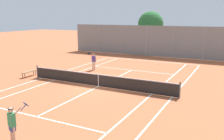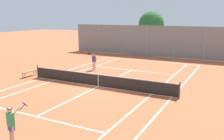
{
  "view_description": "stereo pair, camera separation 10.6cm",
  "coord_description": "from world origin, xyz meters",
  "px_view_note": "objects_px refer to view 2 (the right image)",
  "views": [
    {
      "loc": [
        9.0,
        -15.44,
        5.12
      ],
      "look_at": [
        0.37,
        1.5,
        1.0
      ],
      "focal_mm": 40.0,
      "sensor_mm": 36.0,
      "label": 1
    },
    {
      "loc": [
        9.09,
        -15.39,
        5.12
      ],
      "look_at": [
        0.37,
        1.5,
        1.0
      ],
      "focal_mm": 40.0,
      "sensor_mm": 36.0,
      "label": 2
    }
  ],
  "objects_px": {
    "player_far_left": "(94,61)",
    "courtside_bench": "(29,72)",
    "loose_tennis_ball_1": "(156,68)",
    "player_near_side": "(11,123)",
    "loose_tennis_ball_0": "(40,88)",
    "tennis_net": "(98,80)",
    "tree_behind_left": "(152,25)"
  },
  "relations": [
    {
      "from": "loose_tennis_ball_1",
      "to": "loose_tennis_ball_0",
      "type": "bearing_deg",
      "value": -116.96
    },
    {
      "from": "courtside_bench",
      "to": "tree_behind_left",
      "type": "relative_size",
      "value": 0.26
    },
    {
      "from": "courtside_bench",
      "to": "tree_behind_left",
      "type": "distance_m",
      "value": 19.36
    },
    {
      "from": "loose_tennis_ball_0",
      "to": "loose_tennis_ball_1",
      "type": "relative_size",
      "value": 1.0
    },
    {
      "from": "tennis_net",
      "to": "courtside_bench",
      "type": "bearing_deg",
      "value": 180.0
    },
    {
      "from": "tennis_net",
      "to": "player_near_side",
      "type": "bearing_deg",
      "value": -82.19
    },
    {
      "from": "tree_behind_left",
      "to": "courtside_bench",
      "type": "bearing_deg",
      "value": -104.43
    },
    {
      "from": "tennis_net",
      "to": "loose_tennis_ball_1",
      "type": "relative_size",
      "value": 181.82
    },
    {
      "from": "tennis_net",
      "to": "player_near_side",
      "type": "relative_size",
      "value": 6.76
    },
    {
      "from": "player_far_left",
      "to": "courtside_bench",
      "type": "bearing_deg",
      "value": -126.71
    },
    {
      "from": "tennis_net",
      "to": "courtside_bench",
      "type": "height_order",
      "value": "tennis_net"
    },
    {
      "from": "player_near_side",
      "to": "loose_tennis_ball_0",
      "type": "xyz_separation_m",
      "value": [
        -4.76,
        6.6,
        -0.89
      ]
    },
    {
      "from": "tennis_net",
      "to": "tree_behind_left",
      "type": "relative_size",
      "value": 2.07
    },
    {
      "from": "loose_tennis_ball_1",
      "to": "player_far_left",
      "type": "bearing_deg",
      "value": -146.79
    },
    {
      "from": "tennis_net",
      "to": "courtside_bench",
      "type": "xyz_separation_m",
      "value": [
        -6.9,
        0.0,
        -0.1
      ]
    },
    {
      "from": "tennis_net",
      "to": "tree_behind_left",
      "type": "distance_m",
      "value": 18.88
    },
    {
      "from": "player_near_side",
      "to": "player_far_left",
      "type": "distance_m",
      "value": 14.53
    },
    {
      "from": "player_near_side",
      "to": "player_far_left",
      "type": "xyz_separation_m",
      "value": [
        -4.54,
        13.8,
        0.0
      ]
    },
    {
      "from": "player_far_left",
      "to": "loose_tennis_ball_1",
      "type": "distance_m",
      "value": 6.24
    },
    {
      "from": "tree_behind_left",
      "to": "loose_tennis_ball_1",
      "type": "bearing_deg",
      "value": -68.6
    },
    {
      "from": "player_far_left",
      "to": "courtside_bench",
      "type": "relative_size",
      "value": 1.18
    },
    {
      "from": "loose_tennis_ball_0",
      "to": "tree_behind_left",
      "type": "distance_m",
      "value": 21.23
    },
    {
      "from": "player_far_left",
      "to": "courtside_bench",
      "type": "xyz_separation_m",
      "value": [
        -3.59,
        -4.81,
        -0.52
      ]
    },
    {
      "from": "loose_tennis_ball_1",
      "to": "tree_behind_left",
      "type": "distance_m",
      "value": 11.67
    },
    {
      "from": "player_near_side",
      "to": "loose_tennis_ball_1",
      "type": "height_order",
      "value": "player_near_side"
    },
    {
      "from": "loose_tennis_ball_1",
      "to": "courtside_bench",
      "type": "relative_size",
      "value": 0.04
    },
    {
      "from": "loose_tennis_ball_1",
      "to": "tree_behind_left",
      "type": "height_order",
      "value": "tree_behind_left"
    },
    {
      "from": "player_near_side",
      "to": "loose_tennis_ball_0",
      "type": "relative_size",
      "value": 26.88
    },
    {
      "from": "loose_tennis_ball_0",
      "to": "tree_behind_left",
      "type": "xyz_separation_m",
      "value": [
        1.37,
        20.82,
        3.92
      ]
    },
    {
      "from": "tennis_net",
      "to": "player_near_side",
      "type": "distance_m",
      "value": 9.08
    },
    {
      "from": "player_far_left",
      "to": "loose_tennis_ball_1",
      "type": "height_order",
      "value": "player_far_left"
    },
    {
      "from": "tree_behind_left",
      "to": "loose_tennis_ball_0",
      "type": "bearing_deg",
      "value": -93.76
    }
  ]
}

